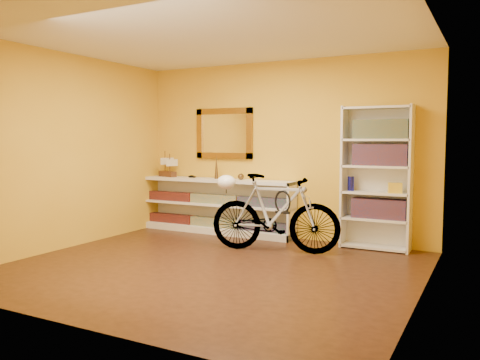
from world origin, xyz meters
The scene contains 24 objects.
floor centered at (0.00, 0.00, -0.01)m, with size 4.50×4.00×0.01m, color black.
ceiling centered at (0.00, 0.00, 2.60)m, with size 4.50×4.00×0.01m, color silver.
back_wall centered at (0.00, 2.00, 1.30)m, with size 4.50×0.01×2.60m, color gold.
left_wall centered at (-2.25, 0.00, 1.30)m, with size 0.01×4.00×2.60m, color gold.
right_wall centered at (2.25, 0.00, 1.30)m, with size 0.01×4.00×2.60m, color gold.
gilt_mirror centered at (-0.95, 1.97, 1.55)m, with size 0.98×0.06×0.78m, color brown.
wall_socket centered at (0.90, 1.99, 0.25)m, with size 0.09×0.01×0.09m, color silver.
console_unit centered at (-1.03, 1.81, 0.42)m, with size 2.60×0.35×0.85m, color silver, non-canonical shape.
cd_row_lower centered at (-1.03, 1.79, 0.17)m, with size 2.50×0.13×0.14m, color black.
cd_row_upper centered at (-1.03, 1.79, 0.54)m, with size 2.50×0.13×0.14m, color #1B547B.
model_ship centered at (-1.93, 1.81, 1.06)m, with size 0.35×0.13×0.42m, color #422412, non-canonical shape.
toy_car centered at (-1.45, 1.81, 0.85)m, with size 0.00×0.00×0.00m, color black.
bronze_ornament centered at (-1.00, 1.81, 1.03)m, with size 0.06×0.06×0.37m, color #4E371B.
decorative_orb centered at (-0.57, 1.81, 0.90)m, with size 0.09×0.09×0.09m, color #4E371B.
bookcase centered at (1.43, 1.84, 0.95)m, with size 0.90×0.30×1.90m, color silver, non-canonical shape.
book_row_a centered at (1.48, 1.84, 0.55)m, with size 0.70×0.22×0.26m, color maroon.
book_row_b centered at (1.48, 1.84, 1.25)m, with size 0.70×0.22×0.28m, color maroon.
book_row_c centered at (1.48, 1.84, 1.59)m, with size 0.70×0.22×0.25m, color #1A4F5B.
travel_mug centered at (1.10, 1.82, 0.86)m, with size 0.09×0.09×0.19m, color #16189B.
red_tin centered at (1.23, 1.87, 1.54)m, with size 0.12×0.12×0.16m, color maroon.
yellow_bag centered at (1.68, 1.80, 0.83)m, with size 0.17×0.11×0.13m, color yellow.
bicycle centered at (0.32, 1.06, 0.51)m, with size 1.72×0.45×1.01m, color silver.
helmet centered at (-0.33, 0.93, 0.89)m, with size 0.25×0.24×0.19m, color white.
u_lock centered at (0.42, 1.08, 0.66)m, with size 0.22×0.22×0.02m, color black.
Camera 1 is at (2.82, -4.65, 1.45)m, focal length 36.40 mm.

